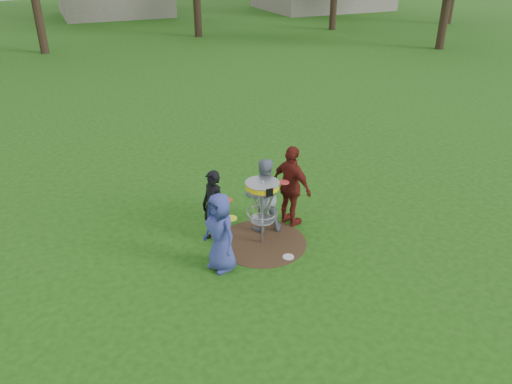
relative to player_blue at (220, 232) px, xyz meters
name	(u,v)px	position (x,y,z in m)	size (l,w,h in m)	color
ground	(262,242)	(1.04, 0.47, -0.76)	(100.00, 100.00, 0.00)	#19470F
dirt_patch	(262,242)	(1.04, 0.47, -0.76)	(1.80, 1.80, 0.01)	#47331E
player_blue	(220,232)	(0.00, 0.00, 0.00)	(0.74, 0.48, 1.52)	#323C8B
player_black	(213,207)	(0.20, 0.94, 0.00)	(0.55, 0.36, 1.52)	black
player_grey	(263,195)	(1.27, 0.94, 0.04)	(0.77, 0.60, 1.59)	slate
player_maroon	(292,186)	(1.91, 0.93, 0.12)	(1.03, 0.43, 1.76)	maroon
disc_on_grass	(288,257)	(1.28, -0.21, -0.75)	(0.22, 0.22, 0.02)	silver
disc_golf_basket	(262,198)	(1.04, 0.47, 0.26)	(0.66, 0.67, 1.38)	#9EA0A5
held_discs	(252,198)	(0.88, 0.60, 0.22)	(1.62, 0.91, 0.17)	#CDE018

